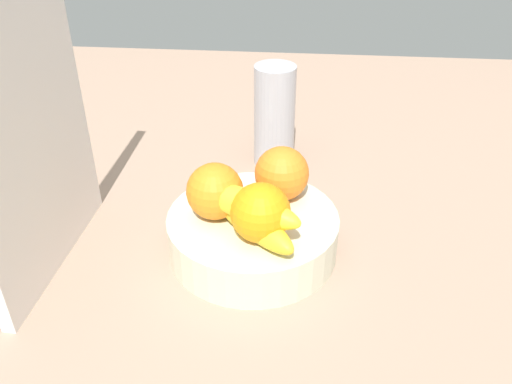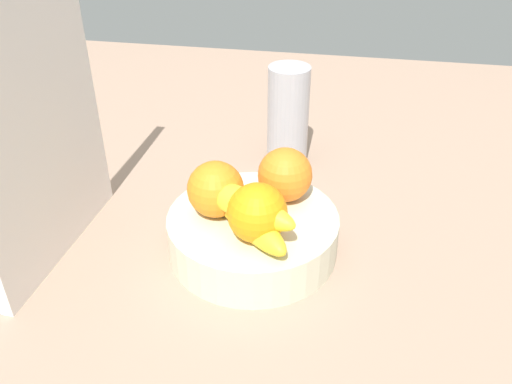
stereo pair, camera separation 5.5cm
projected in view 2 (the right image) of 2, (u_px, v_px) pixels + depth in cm
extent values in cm
cube|color=#9F816C|center=(250.00, 267.00, 76.25)|extent=(180.00, 140.00, 3.00)
cylinder|color=beige|center=(256.00, 234.00, 75.44)|extent=(23.81, 23.81, 5.98)
sphere|color=orange|center=(285.00, 175.00, 75.62)|extent=(7.77, 7.77, 7.77)
sphere|color=orange|center=(216.00, 189.00, 72.44)|extent=(7.77, 7.77, 7.77)
sphere|color=orange|center=(257.00, 213.00, 67.77)|extent=(7.77, 7.77, 7.77)
ellipsoid|color=yellow|center=(246.00, 219.00, 69.88)|extent=(15.23, 14.44, 4.00)
ellipsoid|color=yellow|center=(241.00, 203.00, 69.09)|extent=(11.50, 16.89, 4.00)
cube|color=white|center=(37.00, 135.00, 68.01)|extent=(28.04, 2.72, 36.00)
cylinder|color=#AEAEB6|center=(288.00, 117.00, 93.58)|extent=(7.20, 7.20, 18.14)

